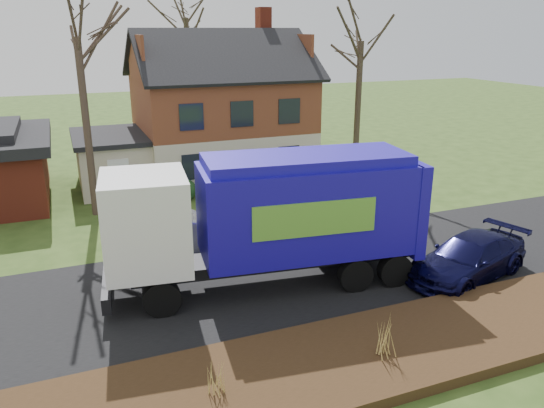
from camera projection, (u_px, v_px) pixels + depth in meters
name	position (u px, v px, depth m)	size (l,w,h in m)	color
ground	(285.00, 276.00, 18.22)	(120.00, 120.00, 0.00)	#2C4517
road	(285.00, 275.00, 18.22)	(80.00, 7.00, 0.02)	black
mulch_verge	(366.00, 356.00, 13.50)	(80.00, 3.50, 0.30)	black
main_house	(212.00, 105.00, 29.74)	(12.95, 8.95, 9.26)	beige
garbage_truck	(274.00, 213.00, 16.86)	(10.40, 3.90, 4.35)	black
silver_sedan	(185.00, 232.00, 20.02)	(1.62, 4.63, 1.53)	#A8ABAF
navy_wagon	(469.00, 258.00, 17.91)	(2.01, 4.95, 1.44)	black
tree_front_west	(73.00, 7.00, 21.50)	(3.64, 3.64, 10.81)	#423227
tree_front_east	(362.00, 18.00, 28.46)	(3.83, 3.83, 10.65)	#3D3224
grass_clump_west	(217.00, 377.00, 11.79)	(0.31, 0.26, 0.82)	tan
grass_clump_mid	(386.00, 337.00, 13.11)	(0.38, 0.31, 1.05)	tan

